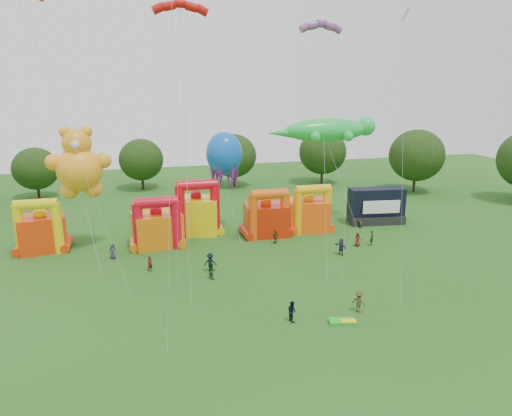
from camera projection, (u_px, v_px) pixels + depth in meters
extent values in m
plane|color=#215518|center=(293.00, 365.00, 30.14)|extent=(160.00, 160.00, 0.00)
cylinder|color=#352314|center=(414.00, 181.00, 79.26)|extent=(0.44, 0.44, 3.72)
ellipsoid|color=#1C3510|center=(417.00, 155.00, 78.09)|extent=(9.30, 9.30, 8.89)
cylinder|color=#352314|center=(322.00, 174.00, 86.02)|extent=(0.44, 0.44, 3.51)
ellipsoid|color=#1C3510|center=(323.00, 152.00, 84.91)|extent=(8.77, 8.78, 8.39)
cylinder|color=#352314|center=(234.00, 178.00, 83.59)|extent=(0.44, 0.44, 3.30)
ellipsoid|color=#1C3510|center=(234.00, 156.00, 82.55)|extent=(8.25, 8.25, 7.88)
cylinder|color=#352314|center=(143.00, 181.00, 81.44)|extent=(0.44, 0.44, 3.09)
ellipsoid|color=#1C3510|center=(141.00, 160.00, 80.46)|extent=(7.73, 7.72, 7.38)
cylinder|color=#352314|center=(38.00, 190.00, 74.67)|extent=(0.44, 0.44, 2.88)
ellipsoid|color=#1C3510|center=(36.00, 169.00, 73.76)|extent=(7.20, 7.20, 6.88)
cube|color=red|center=(42.00, 233.00, 50.93)|extent=(5.59, 4.84, 3.97)
cylinder|color=yellow|center=(20.00, 231.00, 48.92)|extent=(1.08, 1.08, 5.67)
cylinder|color=yellow|center=(58.00, 228.00, 49.86)|extent=(1.08, 1.08, 5.67)
cylinder|color=yellow|center=(36.00, 204.00, 48.66)|extent=(4.35, 1.13, 1.13)
sphere|color=yellow|center=(40.00, 213.00, 50.34)|extent=(1.40, 1.40, 1.40)
cube|color=orange|center=(157.00, 229.00, 52.51)|extent=(5.95, 5.10, 3.84)
cylinder|color=red|center=(138.00, 228.00, 50.36)|extent=(1.16, 1.16, 5.49)
cylinder|color=red|center=(176.00, 225.00, 51.38)|extent=(1.16, 1.16, 5.49)
cylinder|color=red|center=(156.00, 202.00, 50.16)|extent=(4.69, 1.22, 1.22)
sphere|color=red|center=(156.00, 211.00, 51.94)|extent=(1.40, 1.40, 1.40)
cube|color=yellow|center=(197.00, 215.00, 56.92)|extent=(6.24, 5.45, 4.53)
cylinder|color=red|center=(181.00, 212.00, 54.69)|extent=(1.19, 1.19, 6.46)
cylinder|color=red|center=(215.00, 210.00, 55.73)|extent=(1.19, 1.19, 6.46)
cylinder|color=red|center=(197.00, 185.00, 54.37)|extent=(4.79, 1.24, 1.24)
sphere|color=red|center=(196.00, 195.00, 56.26)|extent=(1.40, 1.40, 1.40)
cube|color=red|center=(266.00, 220.00, 56.31)|extent=(5.43, 4.51, 3.84)
cylinder|color=#FF560D|center=(253.00, 218.00, 54.24)|extent=(1.12, 1.12, 5.48)
cylinder|color=#FF560D|center=(285.00, 215.00, 55.22)|extent=(1.12, 1.12, 5.48)
cylinder|color=#FF560D|center=(269.00, 194.00, 54.02)|extent=(4.52, 1.17, 1.17)
sphere|color=#FF560D|center=(266.00, 202.00, 55.74)|extent=(1.40, 1.40, 1.40)
cube|color=#FF500D|center=(308.00, 215.00, 58.19)|extent=(5.69, 4.90, 3.93)
cylinder|color=#EFB00C|center=(298.00, 213.00, 56.13)|extent=(1.10, 1.10, 5.62)
cylinder|color=#EFB00C|center=(327.00, 210.00, 57.10)|extent=(1.10, 1.10, 5.62)
cylinder|color=#EFB00C|center=(313.00, 189.00, 55.89)|extent=(4.46, 1.16, 1.16)
sphere|color=#EFB00C|center=(308.00, 198.00, 57.60)|extent=(1.40, 1.40, 1.40)
cube|color=black|center=(376.00, 219.00, 61.38)|extent=(7.59, 3.66, 1.10)
cube|color=black|center=(376.00, 202.00, 60.95)|extent=(7.54, 3.31, 3.65)
cube|color=white|center=(382.00, 207.00, 59.71)|extent=(5.00, 0.73, 1.71)
cylinder|color=black|center=(360.00, 224.00, 59.67)|extent=(0.30, 0.90, 0.90)
cylinder|color=black|center=(399.00, 221.00, 61.12)|extent=(0.30, 0.90, 0.90)
sphere|color=orange|center=(79.00, 169.00, 49.20)|extent=(4.83, 4.83, 4.83)
sphere|color=orange|center=(77.00, 143.00, 48.47)|extent=(3.07, 3.07, 3.07)
sphere|color=orange|center=(64.00, 132.00, 47.88)|extent=(1.21, 1.21, 1.21)
sphere|color=orange|center=(87.00, 131.00, 48.43)|extent=(1.21, 1.21, 1.21)
sphere|color=orange|center=(53.00, 162.00, 48.35)|extent=(1.76, 1.76, 1.76)
sphere|color=orange|center=(103.00, 160.00, 49.60)|extent=(1.76, 1.76, 1.76)
sphere|color=orange|center=(70.00, 190.00, 49.47)|extent=(1.97, 1.97, 1.97)
sphere|color=orange|center=(93.00, 189.00, 50.07)|extent=(1.97, 1.97, 1.97)
sphere|color=white|center=(75.00, 145.00, 47.09)|extent=(0.88, 0.88, 0.88)
ellipsoid|color=green|center=(326.00, 130.00, 58.24)|extent=(11.35, 3.55, 3.02)
sphere|color=green|center=(366.00, 126.00, 59.53)|extent=(2.44, 2.44, 2.44)
cone|color=green|center=(284.00, 133.00, 56.87)|extent=(4.44, 1.77, 1.77)
sphere|color=green|center=(336.00, 133.00, 60.62)|extent=(1.33, 1.33, 1.33)
sphere|color=green|center=(348.00, 136.00, 57.30)|extent=(1.33, 1.33, 1.33)
sphere|color=green|center=(305.00, 134.00, 59.52)|extent=(1.33, 1.33, 1.33)
sphere|color=green|center=(315.00, 137.00, 56.20)|extent=(1.33, 1.33, 1.33)
ellipsoid|color=blue|center=(224.00, 154.00, 56.55)|extent=(4.51, 4.51, 5.41)
cone|color=#591E8C|center=(236.00, 173.00, 57.56)|extent=(1.02, 1.02, 3.61)
cone|color=#591E8C|center=(228.00, 171.00, 58.56)|extent=(1.02, 1.02, 3.61)
cone|color=#591E8C|center=(217.00, 172.00, 58.20)|extent=(1.02, 1.02, 3.61)
cone|color=#591E8C|center=(213.00, 174.00, 56.83)|extent=(1.02, 1.02, 3.61)
cone|color=#591E8C|center=(221.00, 175.00, 55.83)|extent=(1.02, 1.02, 3.61)
cone|color=#591E8C|center=(232.00, 175.00, 56.19)|extent=(1.02, 1.02, 3.61)
cube|color=white|center=(405.00, 14.00, 39.67)|extent=(1.02, 1.02, 1.10)
cube|color=green|center=(342.00, 321.00, 35.52)|extent=(2.18, 1.45, 0.24)
cube|color=yellow|center=(349.00, 321.00, 35.31)|extent=(1.31, 0.87, 0.10)
imported|color=#2B2842|center=(113.00, 251.00, 48.59)|extent=(0.89, 0.64, 1.70)
imported|color=#521A17|center=(150.00, 264.00, 45.23)|extent=(0.71, 0.67, 1.63)
imported|color=#163821|center=(211.00, 271.00, 43.56)|extent=(0.93, 0.98, 1.60)
imported|color=black|center=(210.00, 263.00, 45.03)|extent=(1.40, 0.98, 1.98)
imported|color=#443A1B|center=(276.00, 237.00, 53.33)|extent=(1.06, 0.80, 1.67)
imported|color=#2F2B49|center=(341.00, 247.00, 49.66)|extent=(1.12, 1.86, 1.91)
imported|color=#5C1A1A|center=(358.00, 240.00, 52.36)|extent=(0.95, 0.81, 1.65)
imported|color=#183C1D|center=(372.00, 238.00, 52.71)|extent=(0.69, 0.79, 1.82)
imported|color=black|center=(292.00, 311.00, 35.68)|extent=(0.77, 0.91, 1.67)
imported|color=#44381B|center=(359.00, 302.00, 37.06)|extent=(1.27, 1.34, 1.82)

